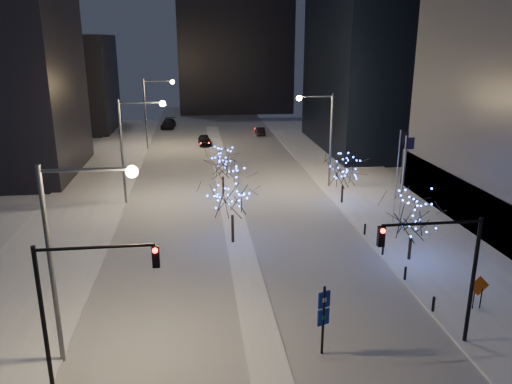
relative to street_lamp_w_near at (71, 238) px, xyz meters
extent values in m
plane|color=white|center=(8.94, -2.00, -6.50)|extent=(160.00, 160.00, 0.00)
cube|color=#A8ADB7|center=(8.94, 33.00, -6.49)|extent=(20.00, 130.00, 0.02)
cube|color=white|center=(8.94, 28.00, -6.42)|extent=(2.00, 80.00, 0.15)
cube|color=white|center=(23.94, 18.00, -6.42)|extent=(10.00, 90.00, 0.15)
cube|color=white|center=(-5.06, 18.00, -6.42)|extent=(8.00, 90.00, 0.15)
cube|color=black|center=(-17.06, 68.00, 1.50)|extent=(18.00, 16.00, 16.00)
cube|color=black|center=(14.94, 90.00, 14.50)|extent=(24.00, 14.00, 42.00)
cylinder|color=#595E66|center=(-1.06, 0.00, -1.50)|extent=(0.24, 0.24, 10.00)
cylinder|color=#595E66|center=(0.94, 0.00, 3.20)|extent=(4.00, 0.16, 0.16)
sphere|color=#F7C47B|center=(2.94, 0.00, 3.05)|extent=(0.56, 0.56, 0.56)
cylinder|color=#595E66|center=(-1.06, 25.00, -1.50)|extent=(0.24, 0.24, 10.00)
cylinder|color=#595E66|center=(0.94, 25.00, 3.20)|extent=(4.00, 0.16, 0.16)
sphere|color=#F7C47B|center=(2.94, 25.00, 3.05)|extent=(0.56, 0.56, 0.56)
cylinder|color=#595E66|center=(-1.06, 50.00, -1.50)|extent=(0.24, 0.24, 10.00)
cylinder|color=#595E66|center=(0.94, 50.00, 3.20)|extent=(4.00, 0.16, 0.16)
sphere|color=#F7C47B|center=(2.94, 50.00, 3.05)|extent=(0.56, 0.56, 0.56)
cylinder|color=#595E66|center=(19.94, 28.00, -1.50)|extent=(0.24, 0.24, 10.00)
cylinder|color=#595E66|center=(18.19, 28.00, 3.20)|extent=(3.50, 0.16, 0.16)
sphere|color=#F7C47B|center=(16.44, 28.00, 3.05)|extent=(0.56, 0.56, 0.56)
cylinder|color=black|center=(-1.06, -2.00, -3.00)|extent=(0.20, 0.20, 7.00)
cylinder|color=black|center=(1.44, -2.00, 0.30)|extent=(5.00, 0.14, 0.14)
cube|color=black|center=(3.94, -2.00, -0.25)|extent=(0.32, 0.28, 1.00)
sphere|color=#FF0C05|center=(3.94, -2.18, 0.10)|extent=(0.22, 0.22, 0.22)
cylinder|color=black|center=(19.44, -1.00, -3.00)|extent=(0.20, 0.20, 7.00)
cylinder|color=black|center=(16.94, -1.00, 0.30)|extent=(5.00, 0.14, 0.14)
cube|color=black|center=(14.44, -1.00, -0.25)|extent=(0.32, 0.28, 1.00)
sphere|color=#FF0C05|center=(14.44, -1.18, 0.10)|extent=(0.22, 0.22, 0.22)
cylinder|color=silver|center=(21.94, 14.00, -2.35)|extent=(0.10, 0.10, 8.00)
cube|color=black|center=(22.29, 14.00, 1.05)|extent=(0.70, 0.03, 0.90)
cylinder|color=silver|center=(22.54, 16.50, -2.35)|extent=(0.10, 0.10, 8.00)
cube|color=black|center=(22.89, 16.50, 1.05)|extent=(0.70, 0.03, 0.90)
cylinder|color=black|center=(19.14, 2.00, -5.90)|extent=(0.16, 0.16, 0.90)
cylinder|color=black|center=(19.14, 6.00, -5.90)|extent=(0.16, 0.16, 0.90)
cylinder|color=black|center=(19.14, 10.00, -5.90)|extent=(0.16, 0.16, 0.90)
cylinder|color=black|center=(19.14, 14.00, -5.90)|extent=(0.16, 0.16, 0.90)
imported|color=black|center=(7.21, 52.21, -5.74)|extent=(2.04, 4.54, 1.51)
imported|color=black|center=(16.59, 59.34, -5.85)|extent=(1.39, 3.96, 1.30)
imported|color=black|center=(1.16, 68.04, -5.69)|extent=(2.73, 5.73, 1.61)
cylinder|color=black|center=(8.44, 13.72, -5.25)|extent=(0.22, 0.22, 2.21)
cylinder|color=black|center=(8.44, 25.94, -5.36)|extent=(0.22, 0.22, 1.97)
cylinder|color=black|center=(20.73, 9.03, -5.48)|extent=(0.22, 0.22, 1.74)
cylinder|color=black|center=(19.68, 22.29, -5.50)|extent=(0.22, 0.22, 1.70)
cylinder|color=black|center=(11.79, -1.00, -4.62)|extent=(0.13, 0.13, 3.76)
cube|color=navy|center=(11.79, -1.00, -3.44)|extent=(0.65, 0.33, 0.86)
cube|color=navy|center=(11.79, -1.00, -4.40)|extent=(0.65, 0.33, 0.86)
cylinder|color=black|center=(21.57, 1.97, -5.73)|extent=(0.07, 0.07, 1.24)
cylinder|color=black|center=(22.02, 1.97, -5.73)|extent=(0.07, 0.07, 1.24)
cube|color=#DD560B|center=(21.79, 1.97, -4.89)|extent=(1.27, 0.12, 1.27)
camera|label=1|loc=(5.81, -22.17, 8.72)|focal=35.00mm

